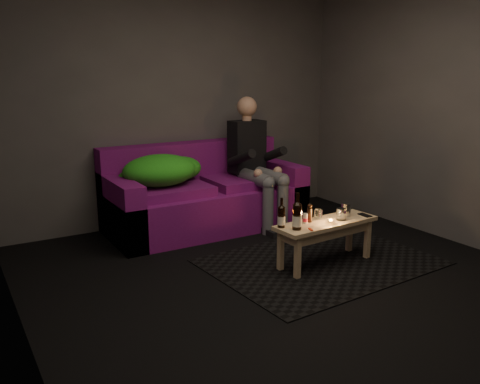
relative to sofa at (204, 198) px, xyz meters
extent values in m
plane|color=black|center=(-0.07, -1.82, -0.33)|extent=(4.50, 4.50, 0.00)
plane|color=#484648|center=(-0.07, 0.43, 0.97)|extent=(4.00, 0.00, 4.00)
plane|color=#484648|center=(-2.07, -1.82, 0.97)|extent=(0.00, 4.50, 4.50)
plane|color=#484648|center=(1.93, -1.82, 0.97)|extent=(0.00, 4.50, 4.50)
cube|color=black|center=(0.41, -1.49, -0.32)|extent=(2.03, 1.53, 0.01)
cube|color=#6E0E61|center=(0.00, -0.05, -0.11)|extent=(2.09, 0.94, 0.44)
cube|color=#6E0E61|center=(0.00, 0.30, 0.34)|extent=(2.09, 0.23, 0.46)
cube|color=#6E0E61|center=(-0.94, -0.05, 0.00)|extent=(0.21, 0.94, 0.65)
cube|color=#6E0E61|center=(0.94, -0.05, 0.00)|extent=(0.21, 0.94, 0.65)
cube|color=#6E0E61|center=(-0.44, -0.10, 0.16)|extent=(0.78, 0.63, 0.10)
cube|color=#6E0E61|center=(0.44, -0.10, 0.16)|extent=(0.78, 0.63, 0.10)
ellipsoid|color=#228B19|center=(-0.52, -0.05, 0.36)|extent=(0.75, 0.59, 0.31)
ellipsoid|color=#228B19|center=(-0.23, 0.10, 0.33)|extent=(0.46, 0.38, 0.25)
ellipsoid|color=#228B19|center=(-0.75, 0.07, 0.29)|extent=(0.33, 0.27, 0.17)
cube|color=black|center=(0.55, 0.00, 0.52)|extent=(0.38, 0.23, 0.57)
sphere|color=tan|center=(0.55, 0.00, 0.96)|extent=(0.22, 0.22, 0.22)
cylinder|color=#555661|center=(0.45, -0.32, 0.23)|extent=(0.15, 0.52, 0.15)
cylinder|color=#555661|center=(0.64, -0.32, 0.23)|extent=(0.15, 0.52, 0.15)
cylinder|color=#555661|center=(0.45, -0.57, -0.06)|extent=(0.11, 0.11, 0.53)
cylinder|color=#555661|center=(0.64, -0.57, -0.06)|extent=(0.11, 0.11, 0.53)
cube|color=black|center=(0.45, -0.64, -0.29)|extent=(0.09, 0.23, 0.06)
cube|color=black|center=(0.64, -0.64, -0.29)|extent=(0.09, 0.23, 0.06)
cube|color=tan|center=(0.41, -1.54, 0.05)|extent=(0.99, 0.37, 0.04)
cube|color=tan|center=(0.41, -1.54, -0.01)|extent=(0.86, 0.29, 0.09)
cube|color=tan|center=(0.00, -1.68, -0.14)|extent=(0.05, 0.05, 0.36)
cube|color=tan|center=(-0.01, -1.46, -0.14)|extent=(0.05, 0.05, 0.36)
cube|color=tan|center=(0.83, -1.63, -0.14)|extent=(0.05, 0.05, 0.36)
cube|color=tan|center=(0.82, -1.41, -0.14)|extent=(0.05, 0.05, 0.36)
cylinder|color=black|center=(-0.03, -1.48, 0.16)|extent=(0.06, 0.06, 0.17)
cylinder|color=white|center=(-0.03, -1.48, 0.13)|extent=(0.06, 0.06, 0.07)
cone|color=black|center=(-0.03, -1.48, 0.26)|extent=(0.06, 0.06, 0.03)
cylinder|color=black|center=(-0.03, -1.48, 0.28)|extent=(0.02, 0.02, 0.08)
cylinder|color=black|center=(0.05, -1.60, 0.18)|extent=(0.08, 0.08, 0.21)
cylinder|color=white|center=(0.05, -1.60, 0.15)|extent=(0.08, 0.08, 0.09)
cone|color=black|center=(0.05, -1.60, 0.30)|extent=(0.08, 0.08, 0.03)
cylinder|color=black|center=(0.05, -1.60, 0.33)|extent=(0.03, 0.03, 0.10)
cylinder|color=silver|center=(0.21, -1.50, 0.12)|extent=(0.05, 0.05, 0.09)
cylinder|color=black|center=(0.27, -1.48, 0.13)|extent=(0.06, 0.06, 0.12)
cylinder|color=white|center=(0.39, -1.45, 0.11)|extent=(0.09, 0.09, 0.08)
cylinder|color=white|center=(0.39, -1.62, 0.09)|extent=(0.05, 0.05, 0.04)
sphere|color=orange|center=(0.39, -1.62, 0.10)|extent=(0.02, 0.02, 0.02)
cylinder|color=white|center=(0.54, -1.58, 0.12)|extent=(0.09, 0.09, 0.10)
cylinder|color=#B4B5BB|center=(0.67, -1.51, 0.13)|extent=(0.09, 0.09, 0.12)
cube|color=black|center=(0.83, -1.59, 0.08)|extent=(0.07, 0.13, 0.01)
cube|color=red|center=(0.13, -1.67, 0.08)|extent=(0.04, 0.07, 0.01)
camera|label=1|loc=(-2.41, -4.78, 1.35)|focal=38.00mm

